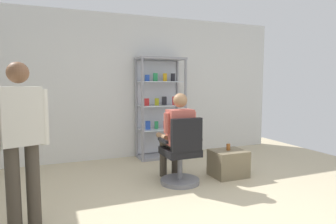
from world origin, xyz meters
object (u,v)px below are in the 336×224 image
Objects in this scene: seated_shopkeeper at (177,133)px; standing_customer at (21,136)px; office_chair at (182,157)px; display_cabinet_main at (160,107)px; tea_glass at (228,147)px; storage_crate at (228,163)px.

standing_customer is (-1.96, -0.78, 0.22)m from seated_shopkeeper.
seated_shopkeeper is at bearing 90.29° from office_chair.
standing_customer is at bearing -162.55° from office_chair.
seated_shopkeeper is 2.12m from standing_customer.
display_cabinet_main is 1.71m from tea_glass.
storage_crate is (0.82, 0.06, -0.19)m from office_chair.
storage_crate is at bearing -70.62° from display_cabinet_main.
tea_glass is 2.91m from standing_customer.
seated_shopkeeper is (-0.00, 0.16, 0.32)m from office_chair.
display_cabinet_main is at bearing 79.29° from seated_shopkeeper.
display_cabinet_main is 3.71× the size of storage_crate.
office_chair is 0.83m from tea_glass.
display_cabinet_main is at bearing 109.38° from storage_crate.
storage_crate is at bearing -6.85° from seated_shopkeeper.
tea_glass is 0.06× the size of standing_customer.
tea_glass reaches higher than storage_crate.
seated_shopkeeper reaches higher than office_chair.
storage_crate is (0.54, -1.55, -0.76)m from display_cabinet_main.
display_cabinet_main reaches higher than tea_glass.
standing_customer is at bearing -165.92° from tea_glass.
storage_crate is at bearing 13.78° from standing_customer.
display_cabinet_main reaches higher than storage_crate.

